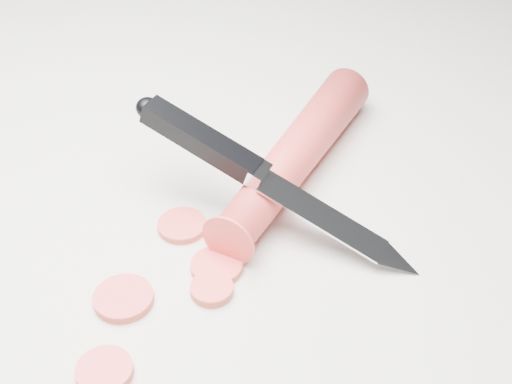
# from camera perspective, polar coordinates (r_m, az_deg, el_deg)

# --- Properties ---
(ground) EXTENTS (2.40, 2.40, 0.00)m
(ground) POSITION_cam_1_polar(r_m,az_deg,el_deg) (0.53, -6.66, -2.96)
(ground) COLOR silver
(ground) RESTS_ON ground
(carrot) EXTENTS (0.09, 0.22, 0.04)m
(carrot) POSITION_cam_1_polar(r_m,az_deg,el_deg) (0.56, 3.21, 3.03)
(carrot) COLOR red
(carrot) RESTS_ON ground
(carrot_slice_0) EXTENTS (0.04, 0.04, 0.01)m
(carrot_slice_0) POSITION_cam_1_polar(r_m,az_deg,el_deg) (0.48, -10.56, -8.37)
(carrot_slice_0) COLOR #F53D3B
(carrot_slice_0) RESTS_ON ground
(carrot_slice_1) EXTENTS (0.04, 0.04, 0.01)m
(carrot_slice_1) POSITION_cam_1_polar(r_m,az_deg,el_deg) (0.49, -3.17, -5.95)
(carrot_slice_1) COLOR #F53D3B
(carrot_slice_1) RESTS_ON ground
(carrot_slice_2) EXTENTS (0.04, 0.04, 0.01)m
(carrot_slice_2) POSITION_cam_1_polar(r_m,az_deg,el_deg) (0.53, -5.93, -2.69)
(carrot_slice_2) COLOR #F53D3B
(carrot_slice_2) RESTS_ON ground
(carrot_slice_3) EXTENTS (0.03, 0.03, 0.01)m
(carrot_slice_3) POSITION_cam_1_polar(r_m,az_deg,el_deg) (0.45, -12.02, -13.83)
(carrot_slice_3) COLOR #F53D3B
(carrot_slice_3) RESTS_ON ground
(carrot_slice_4) EXTENTS (0.03, 0.03, 0.01)m
(carrot_slice_4) POSITION_cam_1_polar(r_m,az_deg,el_deg) (0.48, -3.56, -7.78)
(carrot_slice_4) COLOR #F53D3B
(carrot_slice_4) RESTS_ON ground
(kitchen_knife) EXTENTS (0.23, 0.08, 0.08)m
(kitchen_knife) POSITION_cam_1_polar(r_m,az_deg,el_deg) (0.50, 1.50, 0.90)
(kitchen_knife) COLOR silver
(kitchen_knife) RESTS_ON ground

